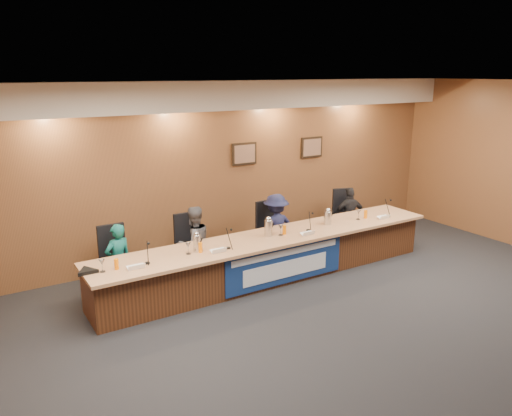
# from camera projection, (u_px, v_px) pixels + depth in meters

# --- Properties ---
(floor) EXTENTS (10.00, 10.00, 0.00)m
(floor) POSITION_uv_depth(u_px,v_px,m) (374.00, 341.00, 6.42)
(floor) COLOR black
(floor) RESTS_ON ground
(ceiling) EXTENTS (10.00, 8.00, 0.04)m
(ceiling) POSITION_uv_depth(u_px,v_px,m) (392.00, 85.00, 5.57)
(ceiling) COLOR silver
(ceiling) RESTS_ON wall_back
(wall_back) EXTENTS (10.00, 0.04, 3.20)m
(wall_back) POSITION_uv_depth(u_px,v_px,m) (225.00, 169.00, 9.28)
(wall_back) COLOR brown
(wall_back) RESTS_ON floor
(soffit) EXTENTS (10.00, 0.50, 0.50)m
(soffit) POSITION_uv_depth(u_px,v_px,m) (230.00, 95.00, 8.72)
(soffit) COLOR beige
(soffit) RESTS_ON wall_back
(dais_body) EXTENTS (6.00, 0.80, 0.70)m
(dais_body) POSITION_uv_depth(u_px,v_px,m) (272.00, 258.00, 8.30)
(dais_body) COLOR #472512
(dais_body) RESTS_ON floor
(dais_top) EXTENTS (6.10, 0.95, 0.05)m
(dais_top) POSITION_uv_depth(u_px,v_px,m) (273.00, 237.00, 8.16)
(dais_top) COLOR tan
(dais_top) RESTS_ON dais_body
(banner) EXTENTS (2.20, 0.02, 0.65)m
(banner) POSITION_uv_depth(u_px,v_px,m) (286.00, 264.00, 7.95)
(banner) COLOR navy
(banner) RESTS_ON dais_body
(banner_text_upper) EXTENTS (2.00, 0.01, 0.10)m
(banner_text_upper) POSITION_uv_depth(u_px,v_px,m) (287.00, 253.00, 7.88)
(banner_text_upper) COLOR silver
(banner_text_upper) RESTS_ON banner
(banner_text_lower) EXTENTS (1.60, 0.01, 0.28)m
(banner_text_lower) POSITION_uv_depth(u_px,v_px,m) (286.00, 269.00, 7.96)
(banner_text_lower) COLOR silver
(banner_text_lower) RESTS_ON banner
(wall_photo_left) EXTENTS (0.52, 0.04, 0.42)m
(wall_photo_left) POSITION_uv_depth(u_px,v_px,m) (244.00, 154.00, 9.39)
(wall_photo_left) COLOR black
(wall_photo_left) RESTS_ON wall_back
(wall_photo_right) EXTENTS (0.52, 0.04, 0.42)m
(wall_photo_right) POSITION_uv_depth(u_px,v_px,m) (312.00, 147.00, 10.20)
(wall_photo_right) COLOR black
(wall_photo_right) RESTS_ON wall_back
(panelist_a) EXTENTS (0.48, 0.37, 1.17)m
(panelist_a) POSITION_uv_depth(u_px,v_px,m) (119.00, 261.00, 7.54)
(panelist_a) COLOR #0E524D
(panelist_a) RESTS_ON floor
(panelist_b) EXTENTS (0.66, 0.55, 1.25)m
(panelist_b) POSITION_uv_depth(u_px,v_px,m) (194.00, 244.00, 8.16)
(panelist_b) COLOR #4B494E
(panelist_b) RESTS_ON floor
(panelist_c) EXTENTS (0.81, 0.47, 1.25)m
(panelist_c) POSITION_uv_depth(u_px,v_px,m) (276.00, 228.00, 8.98)
(panelist_c) COLOR #171A3B
(panelist_c) RESTS_ON floor
(panelist_d) EXTENTS (0.73, 0.50, 1.15)m
(panelist_d) POSITION_uv_depth(u_px,v_px,m) (350.00, 216.00, 9.88)
(panelist_d) COLOR black
(panelist_d) RESTS_ON floor
(office_chair_a) EXTENTS (0.48, 0.48, 0.08)m
(office_chair_a) POSITION_uv_depth(u_px,v_px,m) (117.00, 265.00, 7.65)
(office_chair_a) COLOR black
(office_chair_a) RESTS_ON floor
(office_chair_b) EXTENTS (0.48, 0.48, 0.08)m
(office_chair_b) POSITION_uv_depth(u_px,v_px,m) (192.00, 250.00, 8.28)
(office_chair_b) COLOR black
(office_chair_b) RESTS_ON floor
(office_chair_c) EXTENTS (0.53, 0.53, 0.08)m
(office_chair_c) POSITION_uv_depth(u_px,v_px,m) (273.00, 234.00, 9.10)
(office_chair_c) COLOR black
(office_chair_c) RESTS_ON floor
(office_chair_d) EXTENTS (0.60, 0.60, 0.08)m
(office_chair_d) POSITION_uv_depth(u_px,v_px,m) (346.00, 220.00, 9.99)
(office_chair_d) COLOR black
(office_chair_d) RESTS_ON floor
(nameplate_a) EXTENTS (0.24, 0.08, 0.10)m
(nameplate_a) POSITION_uv_depth(u_px,v_px,m) (137.00, 267.00, 6.75)
(nameplate_a) COLOR white
(nameplate_a) RESTS_ON dais_top
(microphone_a) EXTENTS (0.07, 0.07, 0.02)m
(microphone_a) POSITION_uv_depth(u_px,v_px,m) (147.00, 263.00, 6.97)
(microphone_a) COLOR black
(microphone_a) RESTS_ON dais_top
(juice_glass_a) EXTENTS (0.06, 0.06, 0.15)m
(juice_glass_a) POSITION_uv_depth(u_px,v_px,m) (116.00, 264.00, 6.76)
(juice_glass_a) COLOR orange
(juice_glass_a) RESTS_ON dais_top
(water_glass_a) EXTENTS (0.08, 0.08, 0.18)m
(water_glass_a) POSITION_uv_depth(u_px,v_px,m) (102.00, 266.00, 6.66)
(water_glass_a) COLOR silver
(water_glass_a) RESTS_ON dais_top
(nameplate_b) EXTENTS (0.24, 0.08, 0.10)m
(nameplate_b) POSITION_uv_depth(u_px,v_px,m) (219.00, 250.00, 7.37)
(nameplate_b) COLOR white
(nameplate_b) RESTS_ON dais_top
(microphone_b) EXTENTS (0.07, 0.07, 0.02)m
(microphone_b) POSITION_uv_depth(u_px,v_px,m) (228.00, 248.00, 7.57)
(microphone_b) COLOR black
(microphone_b) RESTS_ON dais_top
(juice_glass_b) EXTENTS (0.06, 0.06, 0.15)m
(juice_glass_b) POSITION_uv_depth(u_px,v_px,m) (200.00, 248.00, 7.40)
(juice_glass_b) COLOR orange
(juice_glass_b) RESTS_ON dais_top
(water_glass_b) EXTENTS (0.08, 0.08, 0.18)m
(water_glass_b) POSITION_uv_depth(u_px,v_px,m) (188.00, 248.00, 7.32)
(water_glass_b) COLOR silver
(water_glass_b) RESTS_ON dais_top
(nameplate_c) EXTENTS (0.24, 0.08, 0.10)m
(nameplate_c) POSITION_uv_depth(u_px,v_px,m) (309.00, 233.00, 8.16)
(nameplate_c) COLOR white
(nameplate_c) RESTS_ON dais_top
(microphone_c) EXTENTS (0.07, 0.07, 0.02)m
(microphone_c) POSITION_uv_depth(u_px,v_px,m) (308.00, 230.00, 8.42)
(microphone_c) COLOR black
(microphone_c) RESTS_ON dais_top
(juice_glass_c) EXTENTS (0.06, 0.06, 0.15)m
(juice_glass_c) POSITION_uv_depth(u_px,v_px,m) (284.00, 230.00, 8.22)
(juice_glass_c) COLOR orange
(juice_glass_c) RESTS_ON dais_top
(water_glass_c) EXTENTS (0.08, 0.08, 0.18)m
(water_glass_c) POSITION_uv_depth(u_px,v_px,m) (281.00, 230.00, 8.16)
(water_glass_c) COLOR silver
(water_glass_c) RESTS_ON dais_top
(nameplate_d) EXTENTS (0.24, 0.08, 0.10)m
(nameplate_d) POSITION_uv_depth(u_px,v_px,m) (385.00, 217.00, 9.07)
(nameplate_d) COLOR white
(nameplate_d) RESTS_ON dais_top
(microphone_d) EXTENTS (0.07, 0.07, 0.02)m
(microphone_d) POSITION_uv_depth(u_px,v_px,m) (385.00, 216.00, 9.27)
(microphone_d) COLOR black
(microphone_d) RESTS_ON dais_top
(juice_glass_d) EXTENTS (0.06, 0.06, 0.15)m
(juice_glass_d) POSITION_uv_depth(u_px,v_px,m) (366.00, 214.00, 9.12)
(juice_glass_d) COLOR orange
(juice_glass_d) RESTS_ON dais_top
(water_glass_d) EXTENTS (0.08, 0.08, 0.18)m
(water_glass_d) POSITION_uv_depth(u_px,v_px,m) (358.00, 215.00, 9.03)
(water_glass_d) COLOR silver
(water_glass_d) RESTS_ON dais_top
(carafe_left) EXTENTS (0.11, 0.11, 0.25)m
(carafe_left) POSITION_uv_depth(u_px,v_px,m) (197.00, 244.00, 7.41)
(carafe_left) COLOR silver
(carafe_left) RESTS_ON dais_top
(carafe_mid) EXTENTS (0.13, 0.13, 0.26)m
(carafe_mid) POSITION_uv_depth(u_px,v_px,m) (268.00, 228.00, 8.13)
(carafe_mid) COLOR silver
(carafe_mid) RESTS_ON dais_top
(carafe_right) EXTENTS (0.13, 0.13, 0.23)m
(carafe_right) POSITION_uv_depth(u_px,v_px,m) (328.00, 218.00, 8.75)
(carafe_right) COLOR silver
(carafe_right) RESTS_ON dais_top
(speakerphone) EXTENTS (0.32, 0.32, 0.05)m
(speakerphone) POSITION_uv_depth(u_px,v_px,m) (87.00, 271.00, 6.65)
(speakerphone) COLOR black
(speakerphone) RESTS_ON dais_top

